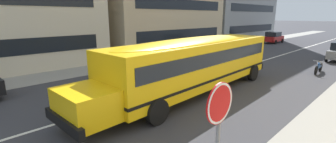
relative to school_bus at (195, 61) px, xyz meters
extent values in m
plane|color=#38383D|center=(3.13, 1.28, -1.69)|extent=(400.00, 400.00, 0.00)
cube|color=gray|center=(3.13, 8.84, -1.68)|extent=(120.00, 3.00, 0.01)
cube|color=silver|center=(3.13, 1.28, -1.69)|extent=(110.00, 0.16, 0.01)
cube|color=yellow|center=(0.25, 0.01, -0.11)|extent=(10.94, 2.88, 2.17)
cube|color=yellow|center=(-5.96, -0.23, -0.65)|extent=(1.66, 2.13, 1.09)
cube|color=black|center=(-6.75, -0.26, -1.02)|extent=(0.29, 2.47, 0.36)
cube|color=black|center=(5.75, 0.22, -1.02)|extent=(0.29, 2.47, 0.36)
cube|color=black|center=(0.25, 0.01, 0.28)|extent=(10.29, 2.90, 0.63)
cube|color=black|center=(0.25, 0.01, -0.75)|extent=(10.96, 2.91, 0.12)
ellipsoid|color=yellow|center=(0.25, 0.01, 0.98)|extent=(10.50, 2.67, 0.36)
cylinder|color=red|center=(-3.28, 1.29, -0.22)|extent=(0.45, 0.45, 0.03)
cylinder|color=black|center=(-3.83, -1.38, -1.19)|extent=(1.00, 0.31, 0.99)
cylinder|color=black|center=(-3.92, 1.08, -1.19)|extent=(1.00, 0.31, 0.99)
cylinder|color=black|center=(4.41, -1.07, -1.19)|extent=(1.00, 0.31, 0.99)
cylinder|color=black|center=(4.32, 1.40, -1.19)|extent=(1.00, 0.31, 0.99)
cube|color=maroon|center=(26.13, 6.33, -1.04)|extent=(3.92, 1.74, 0.70)
cube|color=black|center=(25.98, 6.33, -0.37)|extent=(2.22, 1.58, 0.64)
cylinder|color=black|center=(27.42, 7.19, -1.39)|extent=(0.60, 0.19, 0.60)
cylinder|color=black|center=(27.44, 5.49, -1.39)|extent=(0.60, 0.19, 0.60)
cylinder|color=black|center=(24.82, 7.17, -1.39)|extent=(0.60, 0.19, 0.60)
cylinder|color=black|center=(24.84, 5.47, -1.39)|extent=(0.60, 0.19, 0.60)
cylinder|color=black|center=(14.84, -2.78, -1.39)|extent=(0.60, 0.19, 0.60)
cylinder|color=black|center=(17.44, -2.73, -1.39)|extent=(0.60, 0.19, 0.60)
cube|color=#195B66|center=(13.47, 5.96, -1.04)|extent=(3.93, 1.77, 0.70)
cube|color=black|center=(13.32, 5.96, -0.37)|extent=(2.23, 1.60, 0.64)
cylinder|color=black|center=(14.79, 6.78, -1.39)|extent=(0.60, 0.19, 0.60)
cylinder|color=black|center=(14.75, 5.08, -1.39)|extent=(0.60, 0.19, 0.60)
cylinder|color=black|center=(12.19, 6.83, -1.39)|extent=(0.60, 0.19, 0.60)
cylinder|color=black|center=(12.16, 5.13, -1.39)|extent=(0.60, 0.19, 0.60)
cylinder|color=black|center=(8.86, -3.42, -1.39)|extent=(0.60, 0.11, 0.60)
cylinder|color=black|center=(10.26, -3.37, -1.39)|extent=(0.60, 0.14, 0.60)
cube|color=navy|center=(9.56, -3.40, -1.19)|extent=(1.11, 0.20, 0.24)
ellipsoid|color=navy|center=(9.38, -3.40, -1.03)|extent=(0.41, 0.24, 0.22)
cube|color=black|center=(9.78, -3.39, -1.07)|extent=(0.53, 0.22, 0.12)
cylinder|color=silver|center=(9.01, -3.42, -0.77)|extent=(0.05, 0.56, 0.03)
cylinder|color=silver|center=(8.98, -3.42, -1.14)|extent=(0.29, 0.06, 0.67)
cylinder|color=red|center=(-6.03, -5.38, 0.86)|extent=(0.70, 0.03, 0.70)
torus|color=white|center=(-6.03, -5.38, 0.86)|extent=(0.69, 0.05, 0.69)
cube|color=black|center=(10.65, 10.32, 0.23)|extent=(13.21, 0.04, 1.10)
cube|color=black|center=(10.65, 10.32, 3.43)|extent=(13.21, 0.04, 1.10)
cube|color=black|center=(27.72, 10.32, 0.23)|extent=(14.48, 0.04, 1.10)
cube|color=black|center=(27.72, 10.32, 3.43)|extent=(14.48, 0.04, 1.10)
camera|label=1|loc=(-9.06, -7.28, 2.22)|focal=24.69mm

